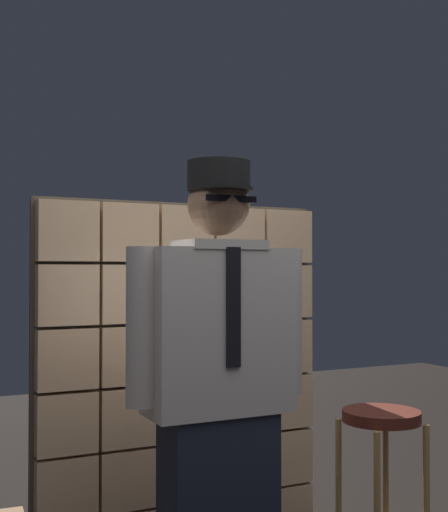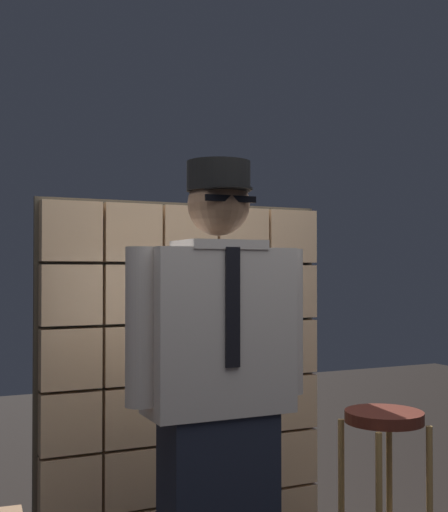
{
  "view_description": "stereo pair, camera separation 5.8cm",
  "coord_description": "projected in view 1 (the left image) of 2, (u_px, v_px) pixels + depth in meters",
  "views": [
    {
      "loc": [
        -1.3,
        -1.92,
        1.42
      ],
      "look_at": [
        -0.17,
        0.37,
        1.48
      ],
      "focal_mm": 47.19,
      "sensor_mm": 36.0,
      "label": 1
    },
    {
      "loc": [
        -1.25,
        -1.95,
        1.42
      ],
      "look_at": [
        -0.17,
        0.37,
        1.48
      ],
      "focal_mm": 47.19,
      "sensor_mm": 36.0,
      "label": 2
    }
  ],
  "objects": [
    {
      "name": "glass_block_wall",
      "position": [
        184.0,
        381.0,
        3.33
      ],
      "size": [
        1.49,
        0.1,
        1.78
      ],
      "color": "#E0B78C",
      "rests_on": "ground"
    },
    {
      "name": "standing_person",
      "position": [
        219.0,
        393.0,
        2.54
      ],
      "size": [
        0.73,
        0.31,
        1.84
      ],
      "rotation": [
        0.0,
        0.0,
        -0.0
      ],
      "color": "#1E2333",
      "rests_on": "ground"
    },
    {
      "name": "bar_stool",
      "position": [
        381.0,
        458.0,
        2.93
      ],
      "size": [
        0.34,
        0.34,
        0.81
      ],
      "color": "#592319",
      "rests_on": "ground"
    }
  ]
}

